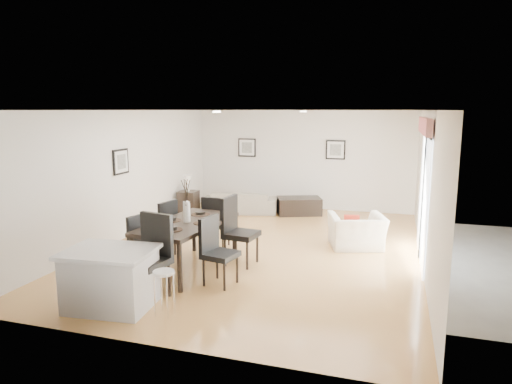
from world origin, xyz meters
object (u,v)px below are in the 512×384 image
(armchair, at_px, (357,231))
(sofa, at_px, (240,202))
(side_table, at_px, (188,203))
(kitchen_island, at_px, (111,278))
(dining_chair_enear, at_px, (215,247))
(bar_stool, at_px, (164,277))
(dining_chair_wfar, at_px, (164,226))
(dining_chair_foot, at_px, (215,220))
(dining_chair_efar, at_px, (236,227))
(coffee_table, at_px, (299,206))
(dining_chair_wnear, at_px, (134,241))
(dining_table, at_px, (187,227))
(dining_chair_head, at_px, (151,251))

(armchair, bearing_deg, sofa, -53.51)
(side_table, distance_m, kitchen_island, 5.69)
(dining_chair_enear, relative_size, kitchen_island, 0.85)
(dining_chair_enear, distance_m, bar_stool, 1.27)
(sofa, distance_m, dining_chair_wfar, 3.96)
(dining_chair_foot, relative_size, kitchen_island, 0.82)
(kitchen_island, bearing_deg, dining_chair_foot, 77.88)
(dining_chair_wfar, xyz_separation_m, dining_chair_foot, (0.71, 0.76, -0.01))
(dining_chair_efar, relative_size, coffee_table, 1.09)
(dining_chair_enear, height_order, dining_chair_efar, dining_chair_efar)
(dining_chair_enear, bearing_deg, dining_chair_wnear, 102.94)
(dining_chair_wnear, bearing_deg, dining_table, 140.48)
(sofa, bearing_deg, bar_stool, 87.31)
(dining_chair_wfar, relative_size, dining_chair_head, 0.87)
(dining_chair_wfar, xyz_separation_m, dining_chair_efar, (1.41, 0.03, 0.08))
(dining_chair_wnear, distance_m, dining_chair_efar, 1.75)
(dining_chair_foot, distance_m, side_table, 3.10)
(dining_chair_head, distance_m, kitchen_island, 0.67)
(dining_chair_head, bearing_deg, side_table, 120.20)
(armchair, height_order, dining_chair_wfar, dining_chair_wfar)
(dining_chair_head, relative_size, side_table, 1.96)
(dining_chair_head, bearing_deg, dining_chair_efar, 79.07)
(armchair, xyz_separation_m, dining_chair_enear, (-1.95, -2.58, 0.26))
(dining_chair_wfar, distance_m, dining_chair_efar, 1.41)
(dining_chair_enear, bearing_deg, dining_table, 67.12)
(dining_table, relative_size, dining_chair_enear, 1.95)
(dining_chair_wnear, distance_m, side_table, 4.43)
(side_table, bearing_deg, dining_chair_wfar, -71.87)
(dining_table, distance_m, dining_chair_wnear, 0.90)
(dining_chair_wfar, xyz_separation_m, bar_stool, (1.20, -2.21, -0.06))
(dining_chair_wnear, bearing_deg, coffee_table, 176.40)
(sofa, relative_size, dining_chair_wfar, 1.83)
(dining_table, relative_size, dining_chair_head, 1.70)
(dining_chair_wnear, height_order, kitchen_island, dining_chair_wnear)
(dining_chair_enear, bearing_deg, coffee_table, 8.48)
(dining_chair_head, distance_m, coffee_table, 6.00)
(dining_chair_efar, height_order, side_table, dining_chair_efar)
(dining_chair_wfar, bearing_deg, dining_chair_head, 36.82)
(dining_chair_wfar, distance_m, bar_stool, 2.51)
(dining_table, xyz_separation_m, dining_chair_enear, (0.71, -0.48, -0.15))
(dining_chair_wnear, relative_size, dining_chair_efar, 0.86)
(dining_chair_efar, relative_size, dining_chair_foot, 1.16)
(dining_chair_efar, bearing_deg, dining_table, 133.17)
(dining_chair_wfar, bearing_deg, coffee_table, 171.95)
(coffee_table, height_order, kitchen_island, kitchen_island)
(sofa, relative_size, armchair, 1.89)
(sofa, xyz_separation_m, dining_chair_wnear, (-0.13, -4.95, 0.29))
(dining_chair_head, distance_m, side_table, 5.32)
(armchair, bearing_deg, side_table, -38.39)
(sofa, bearing_deg, dining_chair_head, 83.55)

